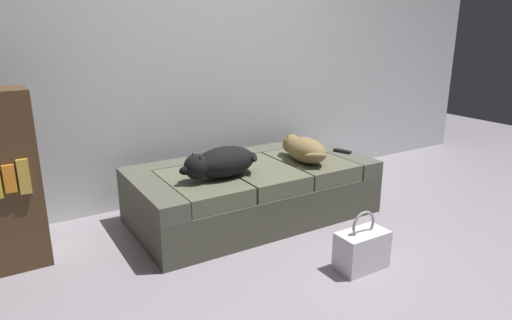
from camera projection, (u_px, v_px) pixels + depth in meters
ground_plane at (346, 278)px, 2.70m from camera, size 10.00×10.00×0.00m
back_wall at (208, 31)px, 3.76m from camera, size 6.40×0.10×2.80m
couch at (253, 191)px, 3.52m from camera, size 1.83×0.94×0.42m
dog_dark at (220, 163)px, 3.14m from camera, size 0.63×0.30×0.21m
dog_tan at (304, 149)px, 3.53m from camera, size 0.26×0.56×0.19m
tv_remote at (342, 151)px, 3.79m from camera, size 0.09×0.16×0.02m
handbag at (362, 249)px, 2.78m from camera, size 0.32×0.18×0.38m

